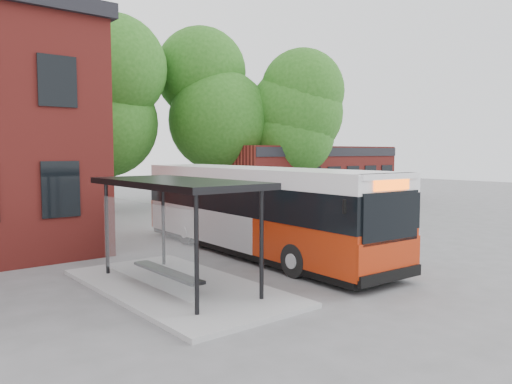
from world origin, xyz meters
TOP-DOWN VIEW (x-y plane):
  - ground at (0.00, 0.00)m, footprint 100.00×100.00m
  - shop_row at (15.00, 14.00)m, footprint 14.00×6.20m
  - bus_shelter at (-4.50, -1.00)m, footprint 3.60×7.00m
  - bike_rail at (9.28, 10.00)m, footprint 5.20×0.10m
  - tree_1 at (1.00, 17.00)m, footprint 7.92×7.92m
  - tree_2 at (8.00, 16.00)m, footprint 7.92×7.92m
  - tree_3 at (13.00, 12.00)m, footprint 7.04×7.04m
  - city_bus at (0.01, 1.30)m, footprint 3.17×12.07m
  - bicycle_0 at (6.80, 10.44)m, footprint 1.90×1.22m
  - bicycle_1 at (8.02, 10.33)m, footprint 1.74×0.75m
  - bicycle_2 at (8.99, 9.86)m, footprint 1.96×1.02m
  - bicycle_3 at (9.33, 9.01)m, footprint 1.84×0.52m
  - bicycle_4 at (9.01, 10.60)m, footprint 1.57×0.63m
  - bicycle_5 at (10.66, 9.21)m, footprint 1.74×0.86m
  - bicycle_6 at (11.69, 10.37)m, footprint 1.56×0.55m
  - bicycle_7 at (11.95, 9.96)m, footprint 1.58×0.71m

SIDE VIEW (x-z plane):
  - ground at x=0.00m, z-range 0.00..0.00m
  - bike_rail at x=9.28m, z-range 0.00..0.38m
  - bicycle_4 at x=9.01m, z-range 0.00..0.81m
  - bicycle_6 at x=11.69m, z-range 0.00..0.82m
  - bicycle_7 at x=11.95m, z-range 0.00..0.91m
  - bicycle_0 at x=6.80m, z-range 0.00..0.94m
  - bicycle_2 at x=8.99m, z-range 0.00..0.98m
  - bicycle_5 at x=10.66m, z-range 0.00..1.01m
  - bicycle_1 at x=8.02m, z-range 0.00..1.01m
  - bicycle_3 at x=9.33m, z-range 0.00..1.10m
  - bus_shelter at x=-4.50m, z-range 0.00..2.90m
  - city_bus at x=0.01m, z-range 0.00..3.04m
  - shop_row at x=15.00m, z-range 0.00..4.00m
  - tree_3 at x=13.00m, z-range 0.00..9.28m
  - tree_1 at x=1.00m, z-range 0.00..10.40m
  - tree_2 at x=8.00m, z-range 0.00..11.00m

